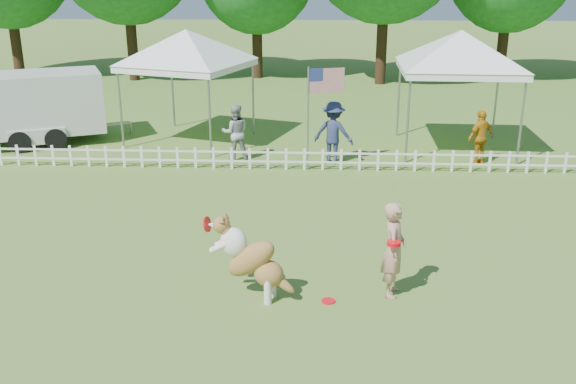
% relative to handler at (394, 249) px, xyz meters
% --- Properties ---
extents(ground, '(120.00, 120.00, 0.00)m').
position_rel_handler_xyz_m(ground, '(-1.41, 0.00, -0.82)').
color(ground, '#466F23').
rests_on(ground, ground).
extents(picket_fence, '(22.00, 0.08, 0.60)m').
position_rel_handler_xyz_m(picket_fence, '(-1.41, 7.00, -0.52)').
color(picket_fence, white).
rests_on(picket_fence, ground).
extents(handler, '(0.48, 0.65, 1.65)m').
position_rel_handler_xyz_m(handler, '(0.00, 0.00, 0.00)').
color(handler, tan).
rests_on(handler, ground).
extents(dog, '(1.45, 0.76, 1.43)m').
position_rel_handler_xyz_m(dog, '(-2.33, -0.25, -0.11)').
color(dog, brown).
rests_on(dog, ground).
extents(frisbee_on_turf, '(0.30, 0.30, 0.02)m').
position_rel_handler_xyz_m(frisbee_on_turf, '(-1.07, -0.33, -0.81)').
color(frisbee_on_turf, red).
rests_on(frisbee_on_turf, ground).
extents(canopy_tent_left, '(4.16, 4.16, 3.40)m').
position_rel_handler_xyz_m(canopy_tent_left, '(-5.36, 9.98, 0.88)').
color(canopy_tent_left, white).
rests_on(canopy_tent_left, ground).
extents(canopy_tent_right, '(3.46, 3.46, 3.47)m').
position_rel_handler_xyz_m(canopy_tent_right, '(2.78, 9.35, 0.91)').
color(canopy_tent_right, white).
rests_on(canopy_tent_right, ground).
extents(cargo_trailer, '(5.56, 4.13, 2.24)m').
position_rel_handler_xyz_m(cargo_trailer, '(-10.15, 9.45, 0.30)').
color(cargo_trailer, silver).
rests_on(cargo_trailer, ground).
extents(flag_pole, '(1.05, 0.47, 2.81)m').
position_rel_handler_xyz_m(flag_pole, '(-1.58, 7.03, 0.58)').
color(flag_pole, gray).
rests_on(flag_pole, ground).
extents(spectator_a, '(0.88, 0.75, 1.60)m').
position_rel_handler_xyz_m(spectator_a, '(-3.66, 7.93, -0.03)').
color(spectator_a, '#9E9EA4').
rests_on(spectator_a, ground).
extents(spectator_b, '(1.27, 0.96, 1.75)m').
position_rel_handler_xyz_m(spectator_b, '(-0.87, 7.73, 0.05)').
color(spectator_b, navy).
rests_on(spectator_b, ground).
extents(spectator_c, '(0.96, 0.82, 1.55)m').
position_rel_handler_xyz_m(spectator_c, '(3.23, 7.84, -0.05)').
color(spectator_c, '#C58117').
rests_on(spectator_c, ground).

